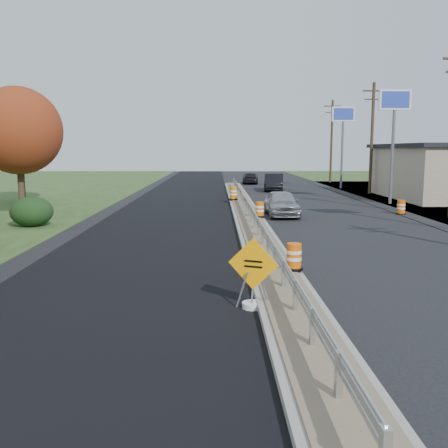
{
  "coord_description": "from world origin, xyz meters",
  "views": [
    {
      "loc": [
        -1.79,
        -18.84,
        3.82
      ],
      "look_at": [
        -1.5,
        -0.66,
        1.1
      ],
      "focal_mm": 40.0,
      "sensor_mm": 36.0,
      "label": 1
    }
  ],
  "objects_px": {
    "barrel_median_mid": "(260,210)",
    "car_dark_mid": "(274,182)",
    "barrel_shoulder_near": "(401,208)",
    "caution_sign": "(253,291)",
    "car_dark_far": "(250,178)",
    "barrel_median_near": "(294,257)",
    "barrel_median_far": "(233,194)",
    "car_silver": "(282,203)"
  },
  "relations": [
    {
      "from": "car_dark_far",
      "to": "barrel_median_mid",
      "type": "bearing_deg",
      "value": 91.02
    },
    {
      "from": "caution_sign",
      "to": "car_dark_far",
      "type": "height_order",
      "value": "caution_sign"
    },
    {
      "from": "caution_sign",
      "to": "barrel_median_far",
      "type": "bearing_deg",
      "value": 111.19
    },
    {
      "from": "barrel_median_near",
      "to": "barrel_shoulder_near",
      "type": "height_order",
      "value": "barrel_median_near"
    },
    {
      "from": "barrel_median_mid",
      "to": "car_silver",
      "type": "height_order",
      "value": "car_silver"
    },
    {
      "from": "barrel_median_near",
      "to": "car_silver",
      "type": "relative_size",
      "value": 0.19
    },
    {
      "from": "barrel_median_far",
      "to": "car_dark_far",
      "type": "distance_m",
      "value": 20.69
    },
    {
      "from": "barrel_shoulder_near",
      "to": "car_dark_mid",
      "type": "distance_m",
      "value": 18.19
    },
    {
      "from": "car_silver",
      "to": "car_dark_mid",
      "type": "relative_size",
      "value": 0.9
    },
    {
      "from": "barrel_median_far",
      "to": "car_silver",
      "type": "xyz_separation_m",
      "value": [
        2.57,
        -7.03,
        0.06
      ]
    },
    {
      "from": "barrel_shoulder_near",
      "to": "car_silver",
      "type": "bearing_deg",
      "value": -175.61
    },
    {
      "from": "barrel_median_near",
      "to": "barrel_shoulder_near",
      "type": "relative_size",
      "value": 0.94
    },
    {
      "from": "barrel_median_mid",
      "to": "barrel_median_far",
      "type": "height_order",
      "value": "barrel_median_far"
    },
    {
      "from": "car_dark_mid",
      "to": "car_dark_far",
      "type": "distance_m",
      "value": 9.82
    },
    {
      "from": "caution_sign",
      "to": "car_dark_mid",
      "type": "relative_size",
      "value": 0.36
    },
    {
      "from": "barrel_median_mid",
      "to": "car_dark_far",
      "type": "height_order",
      "value": "car_dark_far"
    },
    {
      "from": "barrel_median_mid",
      "to": "car_dark_mid",
      "type": "relative_size",
      "value": 0.17
    },
    {
      "from": "barrel_shoulder_near",
      "to": "car_dark_mid",
      "type": "bearing_deg",
      "value": 107.84
    },
    {
      "from": "caution_sign",
      "to": "car_silver",
      "type": "bearing_deg",
      "value": 102.29
    },
    {
      "from": "car_silver",
      "to": "caution_sign",
      "type": "bearing_deg",
      "value": -100.58
    },
    {
      "from": "barrel_median_far",
      "to": "car_silver",
      "type": "distance_m",
      "value": 7.49
    },
    {
      "from": "car_dark_far",
      "to": "caution_sign",
      "type": "bearing_deg",
      "value": 90.14
    },
    {
      "from": "car_silver",
      "to": "barrel_median_near",
      "type": "bearing_deg",
      "value": -96.82
    },
    {
      "from": "barrel_median_far",
      "to": "car_dark_far",
      "type": "height_order",
      "value": "car_dark_far"
    },
    {
      "from": "barrel_median_far",
      "to": "car_dark_mid",
      "type": "bearing_deg",
      "value": 68.9
    },
    {
      "from": "barrel_median_near",
      "to": "barrel_median_far",
      "type": "bearing_deg",
      "value": 92.99
    },
    {
      "from": "barrel_median_far",
      "to": "car_silver",
      "type": "relative_size",
      "value": 0.22
    },
    {
      "from": "barrel_median_far",
      "to": "car_dark_mid",
      "type": "height_order",
      "value": "car_dark_mid"
    },
    {
      "from": "barrel_shoulder_near",
      "to": "car_dark_far",
      "type": "distance_m",
      "value": 27.93
    },
    {
      "from": "barrel_median_mid",
      "to": "car_silver",
      "type": "bearing_deg",
      "value": 56.09
    },
    {
      "from": "caution_sign",
      "to": "barrel_median_far",
      "type": "height_order",
      "value": "caution_sign"
    },
    {
      "from": "caution_sign",
      "to": "barrel_median_far",
      "type": "relative_size",
      "value": 1.84
    },
    {
      "from": "barrel_median_mid",
      "to": "car_dark_mid",
      "type": "xyz_separation_m",
      "value": [
        3.08,
        20.05,
        0.18
      ]
    },
    {
      "from": "car_silver",
      "to": "car_dark_mid",
      "type": "height_order",
      "value": "car_dark_mid"
    },
    {
      "from": "barrel_median_far",
      "to": "car_dark_far",
      "type": "xyz_separation_m",
      "value": [
        2.62,
        20.52,
        -0.07
      ]
    },
    {
      "from": "barrel_median_near",
      "to": "car_silver",
      "type": "height_order",
      "value": "car_silver"
    },
    {
      "from": "caution_sign",
      "to": "barrel_shoulder_near",
      "type": "bearing_deg",
      "value": 82.13
    },
    {
      "from": "caution_sign",
      "to": "barrel_median_mid",
      "type": "xyz_separation_m",
      "value": [
        1.45,
        14.83,
        0.18
      ]
    },
    {
      "from": "barrel_median_far",
      "to": "barrel_median_mid",
      "type": "bearing_deg",
      "value": -83.2
    },
    {
      "from": "barrel_median_near",
      "to": "barrel_median_mid",
      "type": "xyz_separation_m",
      "value": [
        0.0,
        11.87,
        0.0
      ]
    },
    {
      "from": "barrel_shoulder_near",
      "to": "caution_sign",
      "type": "bearing_deg",
      "value": -119.89
    },
    {
      "from": "car_dark_far",
      "to": "barrel_median_near",
      "type": "bearing_deg",
      "value": 91.86
    }
  ]
}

